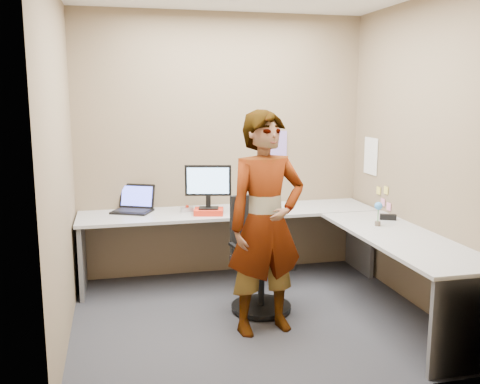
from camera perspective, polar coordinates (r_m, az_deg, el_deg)
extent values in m
plane|color=#29292E|center=(4.69, 1.43, -13.25)|extent=(3.00, 3.00, 0.00)
plane|color=#736347|center=(5.59, -1.90, 4.93)|extent=(3.00, 0.00, 3.00)
plane|color=#736347|center=(4.93, 18.67, 3.67)|extent=(0.00, 2.70, 2.70)
plane|color=#736347|center=(4.21, -18.68, 2.62)|extent=(0.00, 2.70, 2.70)
cube|color=#A1A1A1|center=(5.37, -1.17, -2.15)|extent=(2.96, 0.65, 0.03)
cube|color=#A1A1A1|center=(4.60, 16.89, -4.73)|extent=(0.65, 1.91, 0.03)
cube|color=#59595B|center=(5.36, -16.48, -6.63)|extent=(0.04, 0.60, 0.70)
cube|color=#59595B|center=(5.92, 12.65, -4.86)|extent=(0.04, 0.60, 0.70)
cube|color=#59595B|center=(4.00, 23.32, -12.97)|extent=(0.60, 0.04, 0.70)
cube|color=red|center=(5.20, -3.35, -2.09)|extent=(0.32, 0.26, 0.06)
cube|color=black|center=(5.19, -3.36, -1.72)|extent=(0.21, 0.17, 0.01)
cube|color=black|center=(5.20, -3.40, -1.00)|extent=(0.05, 0.05, 0.11)
cube|color=black|center=(5.16, -3.42, 1.24)|extent=(0.44, 0.13, 0.30)
cube|color=#81AFDF|center=(5.14, -3.44, 1.20)|extent=(0.39, 0.10, 0.25)
cube|color=black|center=(5.39, -11.43, -2.05)|extent=(0.45, 0.40, 0.02)
cube|color=black|center=(5.48, -10.92, -0.41)|extent=(0.36, 0.23, 0.24)
cube|color=#4853E5|center=(5.48, -10.92, -0.41)|extent=(0.31, 0.19, 0.19)
cube|color=#B7B7BC|center=(5.34, -5.67, -1.85)|extent=(0.12, 0.08, 0.04)
sphere|color=red|center=(5.33, -5.66, -1.56)|extent=(0.04, 0.04, 0.04)
cone|color=white|center=(5.24, -3.11, -1.99)|extent=(0.10, 0.10, 0.06)
cube|color=black|center=(5.15, 15.51, -2.59)|extent=(0.15, 0.10, 0.05)
cylinder|color=brown|center=(4.90, 14.47, -3.28)|extent=(0.05, 0.05, 0.04)
cylinder|color=#338C3F|center=(4.88, 14.52, -2.25)|extent=(0.01, 0.01, 0.14)
sphere|color=#3B85D1|center=(4.86, 14.56, -1.45)|extent=(0.07, 0.07, 0.07)
cube|color=#846BB7|center=(5.72, 3.56, 4.53)|extent=(0.30, 0.01, 0.40)
cube|color=white|center=(5.71, 13.78, 3.75)|extent=(0.01, 0.28, 0.38)
cube|color=#F2E059|center=(5.45, 15.31, 0.18)|extent=(0.01, 0.07, 0.07)
cube|color=pink|center=(5.51, 15.00, -1.06)|extent=(0.01, 0.07, 0.07)
cube|color=pink|center=(5.42, 15.58, -1.51)|extent=(0.01, 0.07, 0.07)
cube|color=#F2E059|center=(5.58, 14.56, 0.14)|extent=(0.01, 0.07, 0.07)
cylinder|color=black|center=(4.81, 2.27, -12.12)|extent=(0.52, 0.52, 0.04)
cylinder|color=black|center=(4.74, 2.29, -9.82)|extent=(0.06, 0.06, 0.37)
cube|color=black|center=(4.67, 2.30, -7.55)|extent=(0.49, 0.49, 0.07)
cube|color=black|center=(4.77, 1.32, -3.31)|extent=(0.41, 0.11, 0.52)
cube|color=black|center=(4.54, -0.40, -5.98)|extent=(0.08, 0.28, 0.03)
cube|color=black|center=(4.73, 4.92, -5.36)|extent=(0.08, 0.28, 0.03)
imported|color=#999399|center=(4.19, 2.79, -3.37)|extent=(0.71, 0.52, 1.76)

